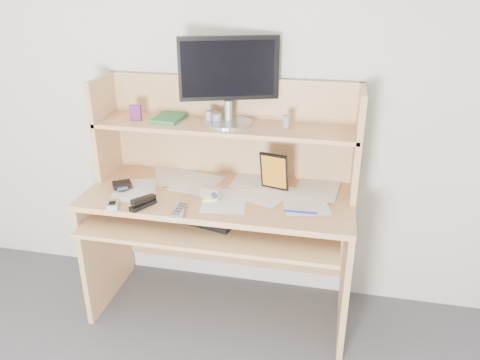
% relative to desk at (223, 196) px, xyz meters
% --- Properties ---
extents(back_wall, '(3.60, 0.04, 2.50)m').
position_rel_desk_xyz_m(back_wall, '(0.00, 0.24, 0.56)').
color(back_wall, silver).
rests_on(back_wall, floor).
extents(desk, '(1.40, 0.70, 1.30)m').
position_rel_desk_xyz_m(desk, '(0.00, 0.00, 0.00)').
color(desk, tan).
rests_on(desk, floor).
extents(paper_clutter, '(1.32, 0.54, 0.01)m').
position_rel_desk_xyz_m(paper_clutter, '(0.00, -0.08, 0.06)').
color(paper_clutter, silver).
rests_on(paper_clutter, desk).
extents(keyboard, '(0.53, 0.30, 0.03)m').
position_rel_desk_xyz_m(keyboard, '(-0.12, -0.17, -0.03)').
color(keyboard, black).
rests_on(keyboard, desk).
extents(tv_remote, '(0.09, 0.18, 0.02)m').
position_rel_desk_xyz_m(tv_remote, '(-0.13, -0.34, 0.07)').
color(tv_remote, '#9F9F9A').
rests_on(tv_remote, paper_clutter).
extents(flip_phone, '(0.08, 0.11, 0.02)m').
position_rel_desk_xyz_m(flip_phone, '(-0.47, -0.34, 0.07)').
color(flip_phone, silver).
rests_on(flip_phone, paper_clutter).
extents(stapler, '(0.10, 0.15, 0.04)m').
position_rel_desk_xyz_m(stapler, '(-0.32, -0.31, 0.08)').
color(stapler, black).
rests_on(stapler, paper_clutter).
extents(wallet, '(0.12, 0.12, 0.02)m').
position_rel_desk_xyz_m(wallet, '(-0.53, -0.12, 0.07)').
color(wallet, black).
rests_on(wallet, paper_clutter).
extents(sticky_note_pad, '(0.10, 0.10, 0.01)m').
position_rel_desk_xyz_m(sticky_note_pad, '(-0.02, -0.15, 0.06)').
color(sticky_note_pad, yellow).
rests_on(sticky_note_pad, desk).
extents(digital_camera, '(0.11, 0.06, 0.06)m').
position_rel_desk_xyz_m(digital_camera, '(-0.02, -0.16, 0.09)').
color(digital_camera, silver).
rests_on(digital_camera, paper_clutter).
extents(game_case, '(0.15, 0.05, 0.21)m').
position_rel_desk_xyz_m(game_case, '(0.27, 0.01, 0.17)').
color(game_case, black).
rests_on(game_case, paper_clutter).
extents(blue_pen, '(0.16, 0.01, 0.01)m').
position_rel_desk_xyz_m(blue_pen, '(0.44, -0.22, 0.07)').
color(blue_pen, '#161AA8').
rests_on(blue_pen, paper_clutter).
extents(card_box, '(0.06, 0.02, 0.08)m').
position_rel_desk_xyz_m(card_box, '(-0.48, 0.04, 0.43)').
color(card_box, maroon).
rests_on(card_box, desk).
extents(shelf_book, '(0.16, 0.21, 0.02)m').
position_rel_desk_xyz_m(shelf_book, '(-0.32, 0.09, 0.40)').
color(shelf_book, '#2C703C').
rests_on(shelf_book, desk).
extents(chip_stack_a, '(0.05, 0.05, 0.06)m').
position_rel_desk_xyz_m(chip_stack_a, '(-0.07, 0.10, 0.42)').
color(chip_stack_a, black).
rests_on(chip_stack_a, desk).
extents(chip_stack_b, '(0.05, 0.05, 0.07)m').
position_rel_desk_xyz_m(chip_stack_b, '(-0.09, 0.07, 0.42)').
color(chip_stack_b, white).
rests_on(chip_stack_b, desk).
extents(chip_stack_c, '(0.05, 0.05, 0.06)m').
position_rel_desk_xyz_m(chip_stack_c, '(-0.04, 0.06, 0.42)').
color(chip_stack_c, black).
rests_on(chip_stack_c, desk).
extents(chip_stack_d, '(0.05, 0.05, 0.07)m').
position_rel_desk_xyz_m(chip_stack_d, '(0.32, 0.07, 0.42)').
color(chip_stack_d, silver).
rests_on(chip_stack_d, desk).
extents(monitor, '(0.49, 0.26, 0.44)m').
position_rel_desk_xyz_m(monitor, '(0.01, 0.10, 0.62)').
color(monitor, '#B0B0B6').
rests_on(monitor, desk).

